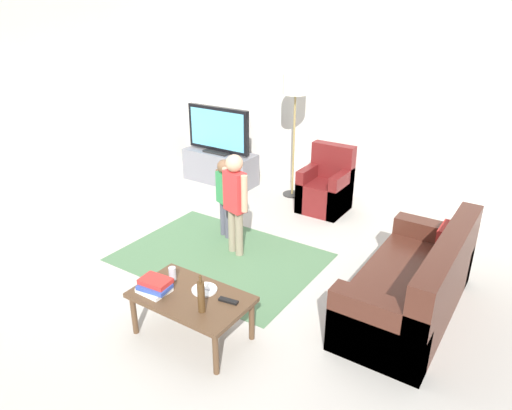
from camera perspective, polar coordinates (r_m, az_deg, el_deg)
The scene contains 17 objects.
ground at distance 5.04m, azimuth -3.81°, elevation -9.09°, with size 7.80×7.80×0.00m, color #B2ADA3.
wall_back at distance 6.99m, azimuth 11.15°, elevation 11.95°, with size 6.00×0.12×2.70m, color silver.
wall_left at distance 6.67m, azimuth -25.52°, elevation 9.54°, with size 0.12×6.00×2.70m, color silver.
area_rug at distance 5.46m, azimuth -4.31°, elevation -6.26°, with size 2.20×1.60×0.01m, color #4C724C.
tv_stand at distance 7.58m, azimuth -4.32°, elevation 4.55°, with size 1.20×0.44×0.50m.
tv at distance 7.39m, azimuth -4.56°, elevation 8.93°, with size 1.10×0.28×0.71m.
couch at distance 4.63m, azimuth 18.79°, elevation -9.45°, with size 0.80×1.80×0.86m.
armchair at distance 6.61m, azimuth 8.46°, elevation 1.91°, with size 0.60×0.60×0.90m.
floor_lamp at distance 6.71m, azimuth 4.77°, elevation 13.51°, with size 0.36×0.36×1.78m.
child_near_tv at distance 5.68m, azimuth -3.79°, elevation 1.65°, with size 0.32×0.19×0.99m.
child_center at distance 5.24m, azimuth -2.55°, elevation 1.11°, with size 0.39×0.21×1.19m.
coffee_table at distance 4.14m, azimuth -7.80°, elevation -11.25°, with size 1.00×0.60×0.42m.
book_stack at distance 4.18m, azimuth -12.05°, elevation -9.49°, with size 0.29×0.23×0.11m.
bottle at distance 3.84m, azimuth -6.60°, elevation -10.86°, with size 0.06×0.06×0.33m.
tv_remote at distance 4.00m, azimuth -3.34°, elevation -11.41°, with size 0.17×0.05×0.02m, color black.
soda_can at distance 4.31m, azimuth -10.06°, elevation -8.10°, with size 0.07×0.07×0.12m, color silver.
plate at distance 4.15m, azimuth -6.21°, elevation -10.07°, with size 0.22×0.22×0.02m.
Camera 1 is at (2.60, -3.34, 2.73)m, focal length 33.28 mm.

